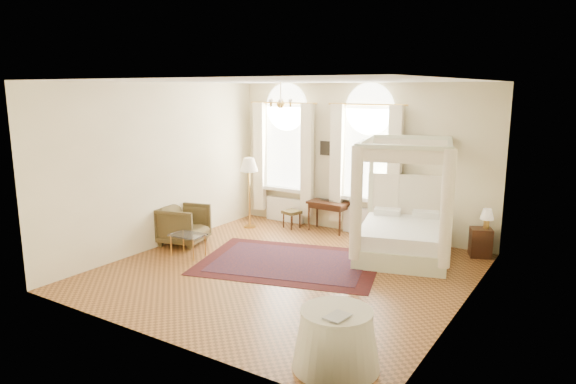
# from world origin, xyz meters

# --- Properties ---
(ground) EXTENTS (6.00, 6.00, 0.00)m
(ground) POSITION_xyz_m (0.00, 0.00, 0.00)
(ground) COLOR #93592A
(ground) RESTS_ON ground
(room_walls) EXTENTS (6.00, 6.00, 6.00)m
(room_walls) POSITION_xyz_m (0.00, 0.00, 1.98)
(room_walls) COLOR #FDEFC1
(room_walls) RESTS_ON ground
(window_left) EXTENTS (1.62, 0.27, 3.29)m
(window_left) POSITION_xyz_m (-1.90, 2.87, 1.49)
(window_left) COLOR white
(window_left) RESTS_ON room_walls
(window_right) EXTENTS (1.62, 0.27, 3.29)m
(window_right) POSITION_xyz_m (0.20, 2.87, 1.49)
(window_right) COLOR white
(window_right) RESTS_ON room_walls
(chandelier) EXTENTS (0.51, 0.45, 0.50)m
(chandelier) POSITION_xyz_m (-0.90, 1.20, 2.91)
(chandelier) COLOR gold
(chandelier) RESTS_ON room_walls
(wall_pictures) EXTENTS (2.54, 0.03, 0.39)m
(wall_pictures) POSITION_xyz_m (0.09, 2.97, 1.89)
(wall_pictures) COLOR black
(wall_pictures) RESTS_ON room_walls
(canopy_bed) EXTENTS (2.17, 2.44, 2.25)m
(canopy_bed) POSITION_xyz_m (1.44, 1.88, 0.51)
(canopy_bed) COLOR beige
(canopy_bed) RESTS_ON ground
(nightstand) EXTENTS (0.50, 0.48, 0.56)m
(nightstand) POSITION_xyz_m (2.70, 2.70, 0.28)
(nightstand) COLOR #33170E
(nightstand) RESTS_ON ground
(nightstand_lamp) EXTENTS (0.26, 0.26, 0.38)m
(nightstand_lamp) POSITION_xyz_m (2.77, 2.78, 0.81)
(nightstand_lamp) COLOR gold
(nightstand_lamp) RESTS_ON nightstand
(writing_desk) EXTENTS (0.93, 0.51, 0.68)m
(writing_desk) POSITION_xyz_m (-0.61, 2.70, 0.58)
(writing_desk) COLOR #33170E
(writing_desk) RESTS_ON ground
(laptop) EXTENTS (0.37, 0.25, 0.03)m
(laptop) POSITION_xyz_m (-0.68, 2.82, 0.70)
(laptop) COLOR black
(laptop) RESTS_ON writing_desk
(stool) EXTENTS (0.44, 0.44, 0.41)m
(stool) POSITION_xyz_m (-1.46, 2.50, 0.34)
(stool) COLOR #4C4020
(stool) RESTS_ON ground
(armchair) EXTENTS (1.08, 1.06, 0.81)m
(armchair) POSITION_xyz_m (-2.70, 0.26, 0.41)
(armchair) COLOR #4C3E20
(armchair) RESTS_ON ground
(coffee_table) EXTENTS (0.66, 0.48, 0.43)m
(coffee_table) POSITION_xyz_m (-2.06, -0.30, 0.39)
(coffee_table) COLOR silver
(coffee_table) RESTS_ON ground
(floor_lamp) EXTENTS (0.42, 0.42, 1.62)m
(floor_lamp) POSITION_xyz_m (-2.32, 2.04, 1.39)
(floor_lamp) COLOR gold
(floor_lamp) RESTS_ON ground
(oriental_rug) EXTENTS (3.77, 3.14, 0.01)m
(oriental_rug) POSITION_xyz_m (-0.20, 0.42, 0.01)
(oriental_rug) COLOR #410F0F
(oriental_rug) RESTS_ON ground
(side_table) EXTENTS (1.03, 1.03, 0.70)m
(side_table) POSITION_xyz_m (2.19, -2.36, 0.34)
(side_table) COLOR white
(side_table) RESTS_ON ground
(book) EXTENTS (0.26, 0.32, 0.03)m
(book) POSITION_xyz_m (2.18, -2.52, 0.71)
(book) COLOR black
(book) RESTS_ON side_table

